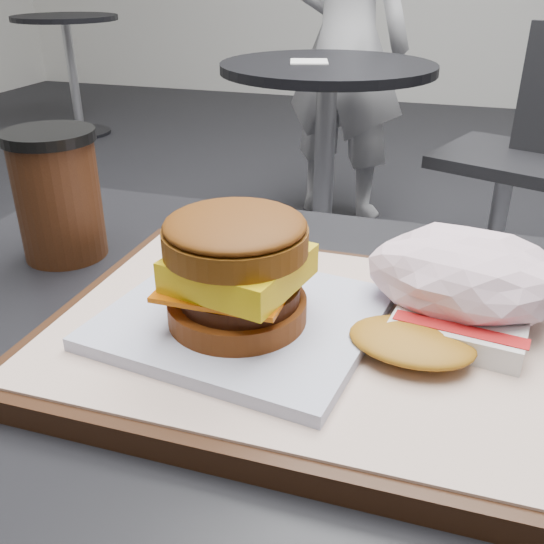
{
  "coord_description": "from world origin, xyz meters",
  "views": [
    {
      "loc": [
        0.09,
        -0.35,
        1.03
      ],
      "look_at": [
        -0.03,
        0.01,
        0.83
      ],
      "focal_mm": 40.0,
      "sensor_mm": 36.0,
      "label": 1
    }
  ],
  "objects_px": {
    "breakfast_sandwich": "(239,281)",
    "patron": "(346,45)",
    "customer_table": "(295,540)",
    "coffee_cup": "(58,195)",
    "neighbor_table": "(326,125)",
    "serving_tray": "(303,337)",
    "hash_brown": "(438,335)",
    "neighbor_chair": "(534,145)",
    "crumpled_wrapper": "(467,276)"
  },
  "relations": [
    {
      "from": "breakfast_sandwich",
      "to": "patron",
      "type": "height_order",
      "value": "patron"
    },
    {
      "from": "customer_table",
      "to": "coffee_cup",
      "type": "relative_size",
      "value": 6.4
    },
    {
      "from": "customer_table",
      "to": "neighbor_table",
      "type": "relative_size",
      "value": 1.07
    },
    {
      "from": "serving_tray",
      "to": "hash_brown",
      "type": "height_order",
      "value": "hash_brown"
    },
    {
      "from": "hash_brown",
      "to": "coffee_cup",
      "type": "distance_m",
      "value": 0.38
    },
    {
      "from": "customer_table",
      "to": "serving_tray",
      "type": "bearing_deg",
      "value": 99.43
    },
    {
      "from": "hash_brown",
      "to": "neighbor_chair",
      "type": "xyz_separation_m",
      "value": [
        0.23,
        1.72,
        -0.29
      ]
    },
    {
      "from": "crumpled_wrapper",
      "to": "serving_tray",
      "type": "bearing_deg",
      "value": -153.74
    },
    {
      "from": "neighbor_table",
      "to": "neighbor_chair",
      "type": "relative_size",
      "value": 0.85
    },
    {
      "from": "serving_tray",
      "to": "hash_brown",
      "type": "relative_size",
      "value": 3.06
    },
    {
      "from": "neighbor_table",
      "to": "breakfast_sandwich",
      "type": "bearing_deg",
      "value": -79.58
    },
    {
      "from": "customer_table",
      "to": "neighbor_chair",
      "type": "distance_m",
      "value": 1.77
    },
    {
      "from": "coffee_cup",
      "to": "neighbor_chair",
      "type": "bearing_deg",
      "value": 70.1
    },
    {
      "from": "breakfast_sandwich",
      "to": "crumpled_wrapper",
      "type": "height_order",
      "value": "breakfast_sandwich"
    },
    {
      "from": "neighbor_chair",
      "to": "breakfast_sandwich",
      "type": "bearing_deg",
      "value": -101.89
    },
    {
      "from": "breakfast_sandwich",
      "to": "neighbor_chair",
      "type": "distance_m",
      "value": 1.81
    },
    {
      "from": "hash_brown",
      "to": "neighbor_table",
      "type": "height_order",
      "value": "hash_brown"
    },
    {
      "from": "customer_table",
      "to": "neighbor_table",
      "type": "height_order",
      "value": "customer_table"
    },
    {
      "from": "serving_tray",
      "to": "crumpled_wrapper",
      "type": "xyz_separation_m",
      "value": [
        0.11,
        0.05,
        0.04
      ]
    },
    {
      "from": "crumpled_wrapper",
      "to": "patron",
      "type": "xyz_separation_m",
      "value": [
        -0.52,
        2.2,
        -0.09
      ]
    },
    {
      "from": "hash_brown",
      "to": "crumpled_wrapper",
      "type": "distance_m",
      "value": 0.06
    },
    {
      "from": "neighbor_table",
      "to": "patron",
      "type": "height_order",
      "value": "patron"
    },
    {
      "from": "serving_tray",
      "to": "crumpled_wrapper",
      "type": "bearing_deg",
      "value": 26.26
    },
    {
      "from": "crumpled_wrapper",
      "to": "patron",
      "type": "bearing_deg",
      "value": 103.36
    },
    {
      "from": "hash_brown",
      "to": "neighbor_table",
      "type": "relative_size",
      "value": 0.17
    },
    {
      "from": "serving_tray",
      "to": "patron",
      "type": "height_order",
      "value": "patron"
    },
    {
      "from": "crumpled_wrapper",
      "to": "neighbor_chair",
      "type": "distance_m",
      "value": 1.71
    },
    {
      "from": "crumpled_wrapper",
      "to": "neighbor_table",
      "type": "height_order",
      "value": "crumpled_wrapper"
    },
    {
      "from": "serving_tray",
      "to": "neighbor_chair",
      "type": "xyz_separation_m",
      "value": [
        0.32,
        1.72,
        -0.27
      ]
    },
    {
      "from": "coffee_cup",
      "to": "patron",
      "type": "relative_size",
      "value": 0.08
    },
    {
      "from": "serving_tray",
      "to": "patron",
      "type": "relative_size",
      "value": 0.26
    },
    {
      "from": "hash_brown",
      "to": "crumpled_wrapper",
      "type": "relative_size",
      "value": 0.87
    },
    {
      "from": "coffee_cup",
      "to": "neighbor_table",
      "type": "relative_size",
      "value": 0.17
    },
    {
      "from": "crumpled_wrapper",
      "to": "coffee_cup",
      "type": "distance_m",
      "value": 0.38
    },
    {
      "from": "coffee_cup",
      "to": "crumpled_wrapper",
      "type": "bearing_deg",
      "value": -5.38
    },
    {
      "from": "hash_brown",
      "to": "coffee_cup",
      "type": "height_order",
      "value": "coffee_cup"
    },
    {
      "from": "serving_tray",
      "to": "patron",
      "type": "xyz_separation_m",
      "value": [
        -0.41,
        2.25,
        -0.04
      ]
    },
    {
      "from": "crumpled_wrapper",
      "to": "neighbor_table",
      "type": "xyz_separation_m",
      "value": [
        -0.46,
        1.57,
        -0.27
      ]
    },
    {
      "from": "crumpled_wrapper",
      "to": "patron",
      "type": "relative_size",
      "value": 0.1
    },
    {
      "from": "neighbor_table",
      "to": "patron",
      "type": "bearing_deg",
      "value": 95.91
    },
    {
      "from": "breakfast_sandwich",
      "to": "coffee_cup",
      "type": "xyz_separation_m",
      "value": [
        -0.22,
        0.11,
        0.0
      ]
    },
    {
      "from": "breakfast_sandwich",
      "to": "patron",
      "type": "relative_size",
      "value": 0.14
    },
    {
      "from": "customer_table",
      "to": "neighbor_chair",
      "type": "height_order",
      "value": "neighbor_chair"
    },
    {
      "from": "patron",
      "to": "crumpled_wrapper",
      "type": "bearing_deg",
      "value": 116.04
    },
    {
      "from": "customer_table",
      "to": "breakfast_sandwich",
      "type": "height_order",
      "value": "breakfast_sandwich"
    },
    {
      "from": "customer_table",
      "to": "crumpled_wrapper",
      "type": "distance_m",
      "value": 0.27
    },
    {
      "from": "coffee_cup",
      "to": "neighbor_table",
      "type": "distance_m",
      "value": 1.57
    },
    {
      "from": "serving_tray",
      "to": "breakfast_sandwich",
      "type": "height_order",
      "value": "breakfast_sandwich"
    },
    {
      "from": "hash_brown",
      "to": "crumpled_wrapper",
      "type": "bearing_deg",
      "value": 74.87
    },
    {
      "from": "serving_tray",
      "to": "crumpled_wrapper",
      "type": "distance_m",
      "value": 0.13
    }
  ]
}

